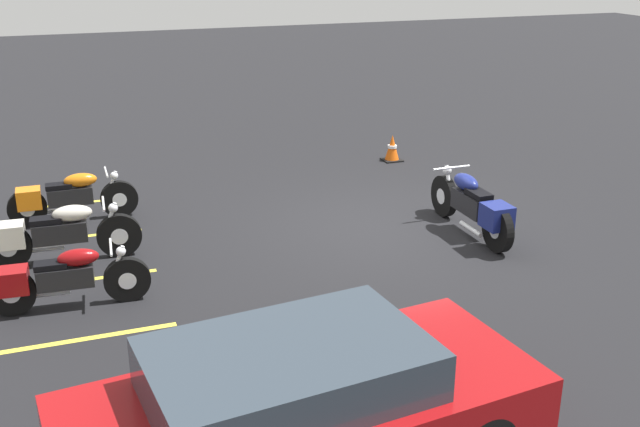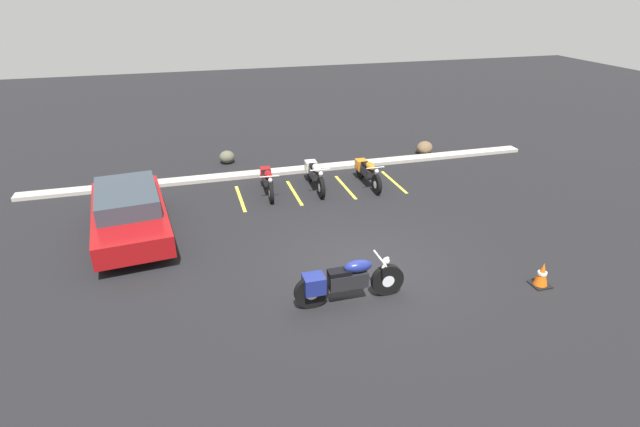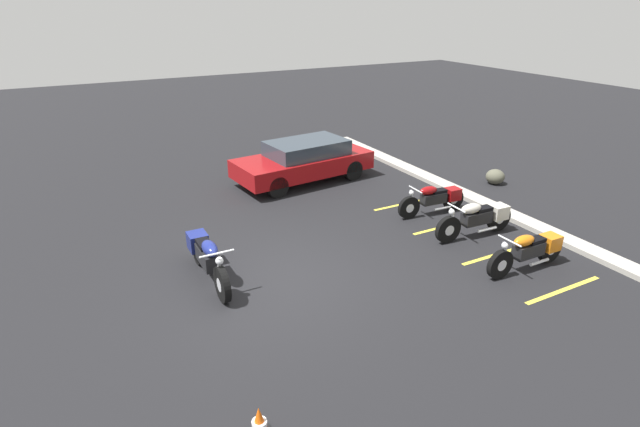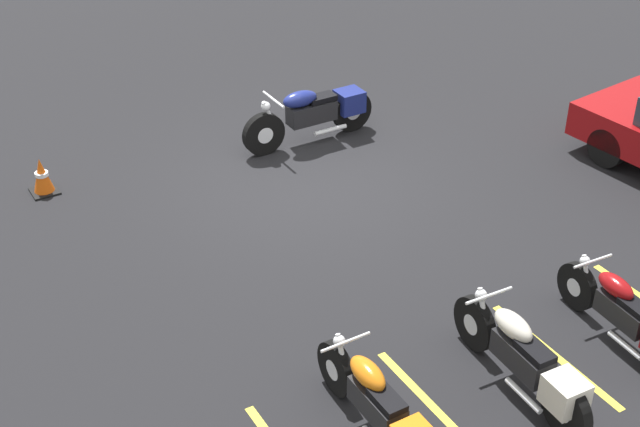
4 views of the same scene
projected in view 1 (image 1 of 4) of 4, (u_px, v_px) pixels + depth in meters
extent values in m
plane|color=black|center=(385.00, 226.00, 12.56)|extent=(60.00, 60.00, 0.00)
cylinder|color=black|center=(444.00, 196.00, 12.94)|extent=(0.72, 0.13, 0.72)
cylinder|color=silver|center=(444.00, 196.00, 12.94)|extent=(0.27, 0.14, 0.27)
cylinder|color=black|center=(498.00, 229.00, 11.45)|extent=(0.72, 0.13, 0.72)
cylinder|color=silver|center=(498.00, 229.00, 11.45)|extent=(0.27, 0.14, 0.27)
cube|color=black|center=(472.00, 203.00, 12.09)|extent=(0.83, 0.31, 0.33)
ellipsoid|color=navy|center=(466.00, 182.00, 12.18)|extent=(0.61, 0.28, 0.26)
cube|color=black|center=(479.00, 194.00, 11.85)|extent=(0.48, 0.26, 0.09)
cube|color=navy|center=(497.00, 216.00, 11.43)|extent=(0.44, 0.39, 0.37)
cylinder|color=silver|center=(449.00, 183.00, 12.73)|extent=(0.28, 0.07, 0.58)
cylinder|color=silver|center=(452.00, 168.00, 12.57)|extent=(0.04, 0.67, 0.04)
sphere|color=silver|center=(447.00, 170.00, 12.73)|extent=(0.15, 0.15, 0.15)
cylinder|color=silver|center=(471.00, 229.00, 11.92)|extent=(0.60, 0.08, 0.08)
cylinder|color=black|center=(127.00, 279.00, 9.90)|extent=(0.15, 0.62, 0.61)
cylinder|color=silver|center=(127.00, 279.00, 9.90)|extent=(0.13, 0.24, 0.23)
cylinder|color=black|center=(11.00, 293.00, 9.52)|extent=(0.15, 0.62, 0.61)
cylinder|color=silver|center=(11.00, 293.00, 9.52)|extent=(0.13, 0.24, 0.23)
cube|color=black|center=(65.00, 277.00, 9.65)|extent=(0.30, 0.72, 0.28)
ellipsoid|color=maroon|center=(78.00, 257.00, 9.61)|extent=(0.27, 0.53, 0.22)
cube|color=black|center=(51.00, 265.00, 9.54)|extent=(0.25, 0.42, 0.07)
cube|color=maroon|center=(13.00, 281.00, 9.47)|extent=(0.36, 0.39, 0.32)
cylinder|color=silver|center=(117.00, 264.00, 9.79)|extent=(0.07, 0.25, 0.49)
cylinder|color=silver|center=(111.00, 247.00, 9.69)|extent=(0.58, 0.07, 0.03)
sphere|color=silver|center=(121.00, 251.00, 9.75)|extent=(0.13, 0.13, 0.13)
cylinder|color=silver|center=(50.00, 294.00, 9.80)|extent=(0.10, 0.51, 0.07)
cylinder|color=black|center=(119.00, 235.00, 11.29)|extent=(0.15, 0.67, 0.67)
cylinder|color=silver|center=(119.00, 235.00, 11.29)|extent=(0.14, 0.26, 0.25)
cylinder|color=black|center=(8.00, 247.00, 10.86)|extent=(0.15, 0.67, 0.67)
cylinder|color=silver|center=(8.00, 247.00, 10.86)|extent=(0.14, 0.26, 0.25)
cube|color=black|center=(60.00, 232.00, 11.01)|extent=(0.32, 0.78, 0.30)
ellipsoid|color=beige|center=(72.00, 213.00, 10.97)|extent=(0.29, 0.58, 0.24)
cube|color=black|center=(46.00, 220.00, 10.89)|extent=(0.26, 0.46, 0.08)
cube|color=beige|center=(10.00, 235.00, 10.81)|extent=(0.38, 0.42, 0.34)
cylinder|color=silver|center=(109.00, 220.00, 11.17)|extent=(0.07, 0.27, 0.54)
cylinder|color=silver|center=(103.00, 204.00, 11.06)|extent=(0.63, 0.07, 0.04)
sphere|color=silver|center=(113.00, 208.00, 11.12)|extent=(0.14, 0.14, 0.14)
cylinder|color=silver|center=(45.00, 249.00, 11.17)|extent=(0.10, 0.56, 0.07)
cylinder|color=black|center=(119.00, 199.00, 12.92)|extent=(0.12, 0.64, 0.64)
cylinder|color=silver|center=(119.00, 199.00, 12.92)|extent=(0.12, 0.24, 0.24)
cylinder|color=black|center=(27.00, 209.00, 12.45)|extent=(0.12, 0.64, 0.64)
cylinder|color=silver|center=(27.00, 209.00, 12.45)|extent=(0.12, 0.24, 0.24)
cube|color=black|center=(70.00, 196.00, 12.62)|extent=(0.27, 0.73, 0.29)
ellipsoid|color=orange|center=(80.00, 180.00, 12.59)|extent=(0.25, 0.54, 0.23)
cube|color=black|center=(59.00, 186.00, 12.50)|extent=(0.23, 0.43, 0.08)
cube|color=orange|center=(29.00, 198.00, 12.41)|extent=(0.35, 0.39, 0.33)
cylinder|color=silver|center=(111.00, 186.00, 12.80)|extent=(0.06, 0.25, 0.51)
cylinder|color=silver|center=(106.00, 172.00, 12.69)|extent=(0.60, 0.04, 0.03)
sphere|color=silver|center=(114.00, 176.00, 12.76)|extent=(0.14, 0.14, 0.14)
cylinder|color=silver|center=(57.00, 211.00, 12.77)|extent=(0.07, 0.53, 0.07)
cylinder|color=black|center=(391.00, 360.00, 7.99)|extent=(0.29, 0.66, 0.64)
cube|color=maroon|center=(304.00, 414.00, 6.68)|extent=(2.24, 4.47, 0.55)
cube|color=#2D3842|center=(288.00, 369.00, 6.44)|extent=(1.76, 2.55, 0.45)
cube|color=black|center=(392.00, 160.00, 16.29)|extent=(0.40, 0.40, 0.03)
cone|color=#EA590F|center=(392.00, 148.00, 16.19)|extent=(0.32, 0.32, 0.57)
cylinder|color=white|center=(392.00, 147.00, 16.18)|extent=(0.20, 0.20, 0.06)
cube|color=gold|center=(89.00, 338.00, 9.05)|extent=(0.10, 2.10, 0.00)
cube|color=gold|center=(81.00, 280.00, 10.58)|extent=(0.10, 2.10, 0.00)
cube|color=gold|center=(75.00, 237.00, 12.10)|extent=(0.10, 2.10, 0.00)
cube|color=gold|center=(71.00, 204.00, 13.62)|extent=(0.10, 2.10, 0.00)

